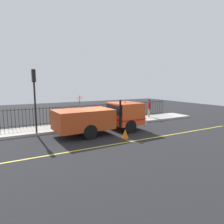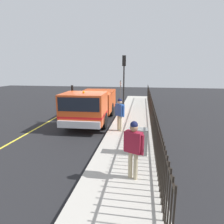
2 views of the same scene
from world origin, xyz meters
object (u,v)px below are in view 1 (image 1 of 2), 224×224
at_px(pedestrian_distant, 149,106).
at_px(traffic_cone, 125,134).
at_px(worker_standing, 116,110).
at_px(traffic_light_near, 34,88).
at_px(street_sign, 80,108).
at_px(work_truck, 105,116).
at_px(utility_cabinet, 134,113).

height_order(pedestrian_distant, traffic_cone, pedestrian_distant).
xyz_separation_m(worker_standing, traffic_light_near, (-0.46, 6.60, 1.98)).
bearing_deg(pedestrian_distant, street_sign, 123.77).
xyz_separation_m(traffic_light_near, traffic_cone, (-3.61, -4.95, -2.92)).
xyz_separation_m(work_truck, traffic_light_near, (1.64, 4.50, 2.00)).
height_order(worker_standing, traffic_cone, worker_standing).
bearing_deg(traffic_light_near, utility_cabinet, 94.62).
bearing_deg(utility_cabinet, traffic_cone, 139.68).
distance_m(traffic_cone, street_sign, 4.33).
bearing_deg(work_truck, traffic_cone, 10.99).
xyz_separation_m(utility_cabinet, traffic_cone, (-5.09, 4.32, -0.38)).
height_order(work_truck, street_sign, street_sign).
bearing_deg(street_sign, work_truck, -143.21).
distance_m(pedestrian_distant, traffic_cone, 7.94).
bearing_deg(pedestrian_distant, traffic_light_near, 121.59).
distance_m(utility_cabinet, street_sign, 6.31).
relative_size(pedestrian_distant, utility_cabinet, 1.77).
distance_m(pedestrian_distant, utility_cabinet, 1.86).
height_order(worker_standing, street_sign, street_sign).
bearing_deg(work_truck, worker_standing, 133.14).
bearing_deg(work_truck, traffic_light_near, -111.89).
bearing_deg(traffic_cone, utility_cabinet, -40.32).
xyz_separation_m(worker_standing, street_sign, (-0.36, 3.40, 0.46)).
relative_size(traffic_light_near, utility_cabinet, 4.27).
xyz_separation_m(traffic_light_near, street_sign, (0.10, -3.20, -1.52)).
relative_size(worker_standing, utility_cabinet, 1.73).
bearing_deg(traffic_light_near, street_sign, 87.33).
xyz_separation_m(worker_standing, pedestrian_distant, (0.94, -4.43, 0.02)).
bearing_deg(pedestrian_distant, utility_cabinet, 111.59).
distance_m(work_truck, traffic_cone, 2.22).
height_order(traffic_light_near, utility_cabinet, traffic_light_near).
distance_m(work_truck, traffic_light_near, 5.19).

